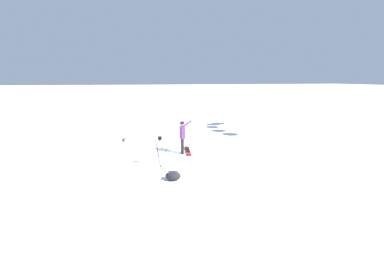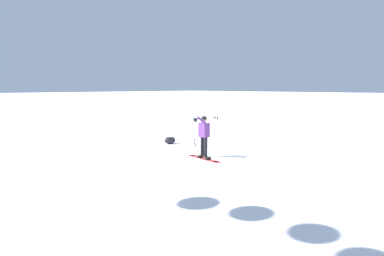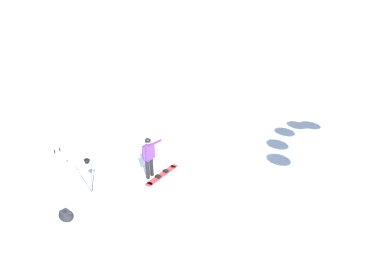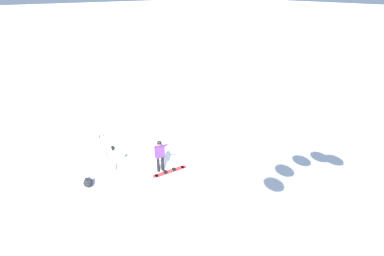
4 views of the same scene
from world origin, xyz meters
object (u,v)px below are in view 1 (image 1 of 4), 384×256
snowboard (188,151)px  camera_tripod (160,145)px  gear_bag_large (173,176)px  ski_poles (124,149)px  snowboarder (182,134)px

snowboard → camera_tripod: bearing=-38.4°
gear_bag_large → camera_tripod: bearing=-168.1°
snowboard → ski_poles: (1.94, -2.97, 0.83)m
gear_bag_large → camera_tripod: 1.62m
gear_bag_large → ski_poles: bearing=-130.3°
snowboarder → snowboard: (-0.30, 0.31, -0.94)m
camera_tripod → ski_poles: bearing=-91.7°
snowboarder → camera_tripod: snowboarder is taller
snowboarder → gear_bag_large: bearing=-17.3°
ski_poles → camera_tripod: bearing=88.3°
snowboard → gear_bag_large: 3.61m
camera_tripod → snowboarder: bearing=143.2°
snowboard → ski_poles: 3.64m
snowboard → gear_bag_large: (3.38, -1.27, 0.15)m
snowboarder → ski_poles: snowboarder is taller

